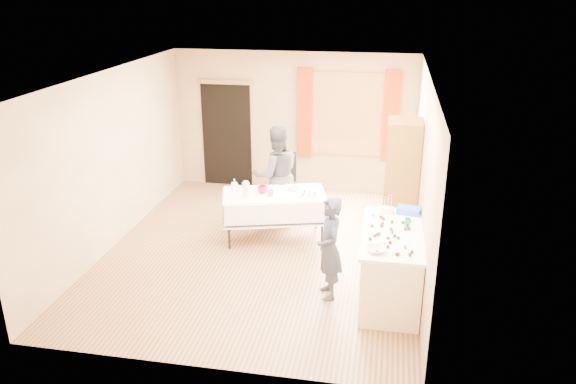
% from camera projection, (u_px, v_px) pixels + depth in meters
% --- Properties ---
extents(floor, '(4.50, 5.50, 0.02)m').
position_uv_depth(floor, '(262.00, 251.00, 8.40)').
color(floor, '#9E7047').
rests_on(floor, ground).
extents(ceiling, '(4.50, 5.50, 0.02)m').
position_uv_depth(ceiling, '(259.00, 75.00, 7.47)').
color(ceiling, white).
rests_on(ceiling, floor).
extents(wall_back, '(4.50, 0.02, 2.60)m').
position_uv_depth(wall_back, '(294.00, 122.00, 10.47)').
color(wall_back, tan).
rests_on(wall_back, floor).
extents(wall_front, '(4.50, 0.02, 2.60)m').
position_uv_depth(wall_front, '(196.00, 257.00, 5.40)').
color(wall_front, tan).
rests_on(wall_front, floor).
extents(wall_left, '(0.02, 5.50, 2.60)m').
position_uv_depth(wall_left, '(112.00, 159.00, 8.32)').
color(wall_left, tan).
rests_on(wall_left, floor).
extents(wall_right, '(0.02, 5.50, 2.60)m').
position_uv_depth(wall_right, '(424.00, 178.00, 7.56)').
color(wall_right, tan).
rests_on(wall_right, floor).
extents(window_frame, '(1.32, 0.06, 1.52)m').
position_uv_depth(window_frame, '(347.00, 114.00, 10.20)').
color(window_frame, olive).
rests_on(window_frame, wall_back).
extents(window_pane, '(1.20, 0.02, 1.40)m').
position_uv_depth(window_pane, '(347.00, 114.00, 10.18)').
color(window_pane, white).
rests_on(window_pane, wall_back).
extents(curtain_left, '(0.28, 0.06, 1.65)m').
position_uv_depth(curtain_left, '(305.00, 113.00, 10.28)').
color(curtain_left, '#9A310A').
rests_on(curtain_left, wall_back).
extents(curtain_right, '(0.28, 0.06, 1.65)m').
position_uv_depth(curtain_right, '(391.00, 117.00, 10.02)').
color(curtain_right, '#9A310A').
rests_on(curtain_right, wall_back).
extents(doorway, '(0.95, 0.04, 2.00)m').
position_uv_depth(doorway, '(227.00, 135.00, 10.77)').
color(doorway, black).
rests_on(doorway, floor).
extents(door_lintel, '(1.05, 0.06, 0.08)m').
position_uv_depth(door_lintel, '(224.00, 82.00, 10.38)').
color(door_lintel, olive).
rests_on(door_lintel, wall_back).
extents(cabinet, '(0.50, 0.60, 1.89)m').
position_uv_depth(cabinet, '(401.00, 182.00, 8.45)').
color(cabinet, brown).
rests_on(cabinet, floor).
extents(counter, '(0.76, 1.60, 0.91)m').
position_uv_depth(counter, '(391.00, 265.00, 7.01)').
color(counter, '#F5E8CE').
rests_on(counter, floor).
extents(party_table, '(1.72, 1.19, 0.75)m').
position_uv_depth(party_table, '(274.00, 212.00, 8.65)').
color(party_table, black).
rests_on(party_table, floor).
extents(chair, '(0.53, 0.53, 1.01)m').
position_uv_depth(chair, '(286.00, 194.00, 9.76)').
color(chair, black).
rests_on(chair, floor).
extents(girl, '(0.69, 0.62, 1.34)m').
position_uv_depth(girl, '(329.00, 248.00, 6.97)').
color(girl, '#272C41').
rests_on(girl, floor).
extents(woman, '(1.27, 1.23, 1.64)m').
position_uv_depth(woman, '(276.00, 175.00, 9.12)').
color(woman, black).
rests_on(woman, floor).
extents(soda_can, '(0.07, 0.07, 0.12)m').
position_uv_depth(soda_can, '(407.00, 223.00, 6.96)').
color(soda_can, '#04783E').
rests_on(soda_can, counter).
extents(mixing_bowl, '(0.34, 0.34, 0.06)m').
position_uv_depth(mixing_bowl, '(376.00, 249.00, 6.35)').
color(mixing_bowl, white).
rests_on(mixing_bowl, counter).
extents(foam_block, '(0.17, 0.13, 0.08)m').
position_uv_depth(foam_block, '(388.00, 210.00, 7.40)').
color(foam_block, white).
rests_on(foam_block, counter).
extents(blue_basket, '(0.33, 0.25, 0.08)m').
position_uv_depth(blue_basket, '(409.00, 210.00, 7.39)').
color(blue_basket, blue).
rests_on(blue_basket, counter).
extents(pitcher, '(0.14, 0.14, 0.22)m').
position_uv_depth(pitcher, '(246.00, 190.00, 8.37)').
color(pitcher, silver).
rests_on(pitcher, party_table).
extents(cup_red, '(0.23, 0.23, 0.11)m').
position_uv_depth(cup_red, '(262.00, 190.00, 8.53)').
color(cup_red, '#B0102B').
rests_on(cup_red, party_table).
extents(cup_rainbow, '(0.20, 0.20, 0.10)m').
position_uv_depth(cup_rainbow, '(270.00, 193.00, 8.40)').
color(cup_rainbow, red).
rests_on(cup_rainbow, party_table).
extents(small_bowl, '(0.29, 0.29, 0.05)m').
position_uv_depth(small_bowl, '(293.00, 188.00, 8.67)').
color(small_bowl, white).
rests_on(small_bowl, party_table).
extents(pastry_tray, '(0.29, 0.22, 0.02)m').
position_uv_depth(pastry_tray, '(309.00, 195.00, 8.46)').
color(pastry_tray, white).
rests_on(pastry_tray, party_table).
extents(bottle, '(0.16, 0.16, 0.18)m').
position_uv_depth(bottle, '(234.00, 185.00, 8.63)').
color(bottle, white).
rests_on(bottle, party_table).
extents(cake_balls, '(0.52, 1.12, 0.04)m').
position_uv_depth(cake_balls, '(390.00, 233.00, 6.77)').
color(cake_balls, '#3F2314').
rests_on(cake_balls, counter).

